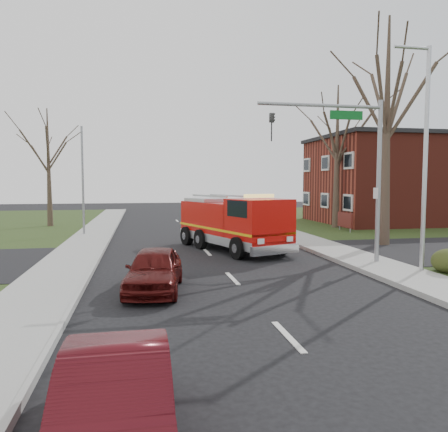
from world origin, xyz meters
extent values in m
plane|color=black|center=(0.00, 0.00, 0.00)|extent=(120.00, 120.00, 0.00)
cube|color=gray|center=(6.20, 0.00, 0.07)|extent=(2.40, 80.00, 0.15)
cube|color=gray|center=(-6.20, 0.00, 0.07)|extent=(2.40, 80.00, 0.15)
cube|color=maroon|center=(19.00, 18.00, 3.50)|extent=(15.00, 10.00, 7.00)
cube|color=black|center=(19.00, 18.00, 7.10)|extent=(15.40, 10.40, 0.30)
cube|color=silver|center=(11.45, 18.00, 2.00)|extent=(0.12, 1.40, 1.20)
cube|color=#571914|center=(10.50, 12.50, 0.90)|extent=(0.12, 2.00, 1.00)
cylinder|color=gray|center=(10.50, 11.70, 0.45)|extent=(0.08, 0.08, 0.90)
cylinder|color=gray|center=(10.50, 13.30, 0.45)|extent=(0.08, 0.08, 0.90)
cone|color=#3A2C22|center=(9.50, 6.00, 6.00)|extent=(0.64, 0.64, 12.00)
cone|color=#3A2C22|center=(11.00, 15.00, 5.25)|extent=(0.56, 0.56, 10.50)
cone|color=#3A2C22|center=(-10.00, 20.00, 4.50)|extent=(0.44, 0.44, 9.00)
cylinder|color=gray|center=(6.50, 1.50, 3.40)|extent=(0.18, 0.18, 6.80)
cylinder|color=gray|center=(3.90, 1.50, 6.50)|extent=(5.20, 0.14, 0.14)
cube|color=#0C591E|center=(5.00, 1.50, 6.15)|extent=(1.40, 0.06, 0.35)
imported|color=black|center=(1.90, 1.50, 6.15)|extent=(0.22, 0.18, 1.10)
cylinder|color=#B7BABF|center=(7.20, -0.50, 4.20)|extent=(0.16, 0.16, 8.40)
cylinder|color=#B7BABF|center=(6.50, -0.50, 8.30)|extent=(1.40, 0.12, 0.12)
cylinder|color=gray|center=(-6.80, 14.00, 3.50)|extent=(0.14, 0.14, 7.00)
cube|color=#BE0C08|center=(0.98, 7.61, 1.44)|extent=(3.88, 5.35, 1.95)
cube|color=#BE0C08|center=(2.16, 4.29, 1.58)|extent=(3.08, 3.08, 2.22)
cube|color=#B7BABF|center=(1.35, 6.56, 0.65)|extent=(4.71, 7.62, 0.42)
cube|color=#E5B20C|center=(1.35, 6.56, 1.16)|extent=(4.72, 7.63, 0.11)
cube|color=black|center=(2.50, 3.33, 2.27)|extent=(2.02, 0.79, 0.79)
cube|color=#E5D866|center=(2.16, 4.29, 2.83)|extent=(1.51, 0.80, 0.17)
cylinder|color=black|center=(1.05, 3.80, 0.51)|extent=(0.65, 1.07, 1.02)
cylinder|color=black|center=(3.32, 4.61, 0.51)|extent=(0.65, 1.07, 1.02)
cylinder|color=black|center=(-0.72, 8.78, 0.51)|extent=(0.65, 1.07, 1.02)
cylinder|color=black|center=(1.55, 9.59, 0.51)|extent=(0.65, 1.07, 1.02)
imported|color=#460C0B|center=(-2.80, -1.27, 0.69)|extent=(2.21, 4.27, 1.39)
imported|color=#440B11|center=(-3.55, -9.66, 0.66)|extent=(1.42, 4.01, 1.32)
camera|label=1|loc=(-3.19, -15.08, 3.44)|focal=35.00mm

